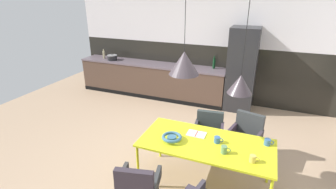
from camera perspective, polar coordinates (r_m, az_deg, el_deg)
The scene contains 21 objects.
ground_plane at distance 4.22m, azimuth -0.45°, elevation -16.53°, with size 9.67×9.67×0.00m, color tan.
back_wall_splashback_dark at distance 6.60m, azimuth 9.92°, elevation 4.84°, with size 7.44×0.12×1.42m, color black.
back_wall_panel_upper at distance 6.33m, azimuth 10.79°, elevation 17.20°, with size 7.44×0.12×1.42m, color silver.
kitchen_counter at distance 6.83m, azimuth -3.89°, elevation 3.44°, with size 4.02×0.63×0.90m.
refrigerator_column at distance 6.08m, azimuth 16.35°, elevation 5.35°, with size 0.63×0.60×1.94m, color #232326.
dining_table at distance 3.58m, azimuth 8.64°, elevation -11.22°, with size 1.82×0.87×0.73m.
armchair_far_side at distance 4.41m, azimuth 9.28°, elevation -7.57°, with size 0.54×0.53×0.74m.
armchair_by_stool at distance 4.40m, azimuth 17.38°, elevation -8.17°, with size 0.58×0.57×0.80m.
armchair_near_window at distance 3.23m, azimuth -6.93°, elevation -19.39°, with size 0.57×0.56×0.79m.
fruit_bowl at distance 3.53m, azimuth 0.87°, elevation -9.71°, with size 0.28×0.28×0.08m.
open_book at distance 3.71m, azimuth 6.47°, elevation -8.88°, with size 0.27×0.18×0.02m.
mug_white_ceramic at distance 3.30m, azimuth 18.72°, elevation -13.64°, with size 0.12×0.08×0.09m.
mug_glass_clear at distance 3.55m, azimuth 11.14°, elevation -10.05°, with size 0.13×0.08×0.09m.
mug_short_terracotta at distance 3.69m, azimuth 21.67°, elevation -9.99°, with size 0.13×0.08×0.09m.
mug_dark_espresso at distance 3.36m, azimuth 12.65°, elevation -12.12°, with size 0.13×0.08×0.10m.
cooking_pot at distance 7.19m, azimuth -12.54°, elevation 8.20°, with size 0.27×0.27×0.16m.
bottle_vinegar_dark at distance 7.41m, azimuth -14.35°, elevation 8.78°, with size 0.06×0.06×0.26m.
bottle_spice_small at distance 6.30m, azimuth 10.40°, elevation 7.02°, with size 0.07×0.07×0.31m.
bottle_oil_tall at distance 6.37m, azimuth 3.06°, elevation 7.28°, with size 0.07×0.07×0.28m.
pendant_lamp_over_table_near at distance 3.25m, azimuth 3.68°, elevation 7.14°, with size 0.39×0.39×1.14m.
pendant_lamp_over_table_far at distance 3.08m, azimuth 16.08°, elevation 2.29°, with size 0.30×0.30×1.27m.
Camera 1 is at (1.25, -3.05, 2.64)m, focal length 26.86 mm.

